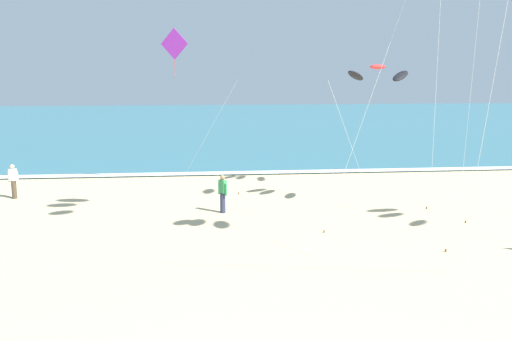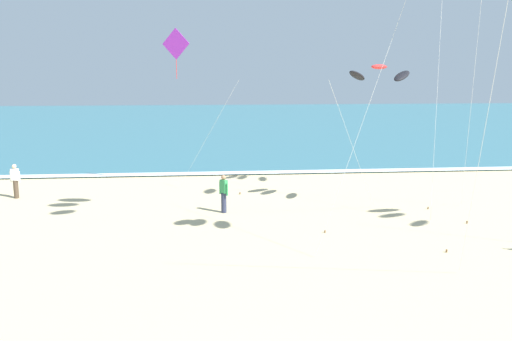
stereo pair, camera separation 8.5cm
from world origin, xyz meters
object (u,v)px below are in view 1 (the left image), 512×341
kite_diamond_violet_mid (176,47)px  kite_arc_scarlet_far (378,73)px  bystander_green_top (223,193)px  bystander_white_top (13,181)px

kite_diamond_violet_mid → kite_arc_scarlet_far: 9.57m
kite_arc_scarlet_far → bystander_green_top: bearing=-177.5°
kite_diamond_violet_mid → kite_arc_scarlet_far: size_ratio=1.29×
kite_diamond_violet_mid → bystander_green_top: 7.90m
kite_arc_scarlet_far → bystander_green_top: size_ratio=3.80×
kite_diamond_violet_mid → bystander_white_top: (-7.44, -1.32, -6.04)m
kite_diamond_violet_mid → kite_arc_scarlet_far: bearing=-27.6°
bystander_green_top → kite_diamond_violet_mid: bearing=113.1°
kite_diamond_violet_mid → kite_arc_scarlet_far: (8.42, -4.40, -1.17)m
kite_diamond_violet_mid → bystander_white_top: bearing=-170.0°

